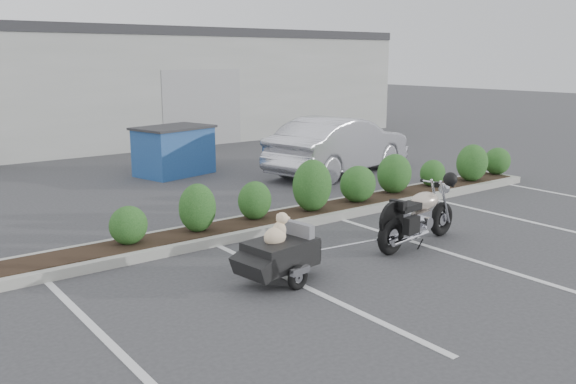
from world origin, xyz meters
TOP-DOWN VIEW (x-y plane):
  - ground at (0.00, 0.00)m, footprint 90.00×90.00m
  - planter_kerb at (1.00, 2.20)m, footprint 12.00×1.00m
  - building at (0.00, 17.00)m, footprint 26.00×10.00m
  - motorcycle at (1.14, -0.17)m, footprint 2.05×0.78m
  - pet_trailer at (-1.65, -0.16)m, footprint 1.65×0.94m
  - sedan at (4.33, 5.32)m, footprint 4.77×2.58m
  - dumpster at (0.76, 7.77)m, footprint 2.18×1.74m

SIDE VIEW (x-z plane):
  - ground at x=0.00m, z-range 0.00..0.00m
  - planter_kerb at x=1.00m, z-range 0.00..0.15m
  - pet_trailer at x=-1.65m, z-range -0.08..0.90m
  - motorcycle at x=1.14m, z-range -0.12..1.06m
  - dumpster at x=0.76m, z-range 0.01..1.27m
  - sedan at x=4.33m, z-range 0.00..1.49m
  - building at x=0.00m, z-range 0.00..4.00m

